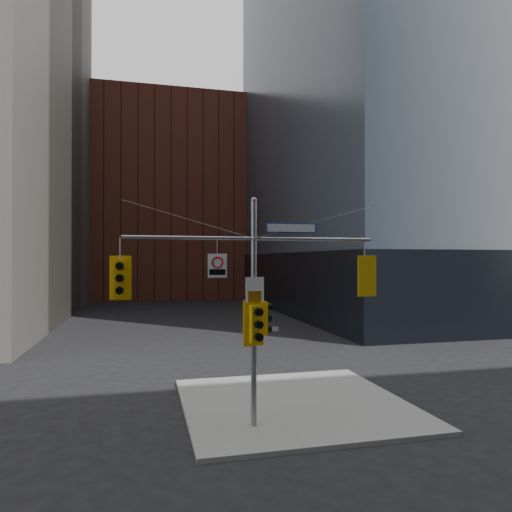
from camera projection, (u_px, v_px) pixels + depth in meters
name	position (u px, v px, depth m)	size (l,w,h in m)	color
ground	(271.00, 457.00, 12.30)	(160.00, 160.00, 0.00)	black
sidewalk_corner	(294.00, 403.00, 16.66)	(8.00, 8.00, 0.15)	gray
podium_ne	(438.00, 281.00, 50.07)	(36.40, 36.40, 6.00)	black
brick_midrise	(167.00, 202.00, 68.74)	(26.00, 20.00, 28.00)	maroon
signal_assembly	(254.00, 289.00, 14.27)	(8.00, 0.80, 7.30)	gray
traffic_light_west_arm	(120.00, 278.00, 13.33)	(0.63, 0.50, 1.31)	#ECB00C
traffic_light_east_arm	(365.00, 276.00, 15.18)	(0.65, 0.52, 1.35)	#ECB00C
traffic_light_pole_side	(264.00, 318.00, 14.35)	(0.43, 0.37, 1.06)	#ECB00C
traffic_light_pole_front	(256.00, 324.00, 14.00)	(0.67, 0.60, 1.42)	#ECB00C
street_sign_blade	(291.00, 228.00, 14.58)	(1.66, 0.17, 0.32)	navy
regulatory_sign_arm	(217.00, 265.00, 13.98)	(0.59, 0.08, 0.74)	silver
regulatory_sign_pole	(255.00, 290.00, 14.16)	(0.60, 0.09, 0.78)	silver
street_blade_ew	(268.00, 329.00, 14.38)	(0.71, 0.07, 0.14)	silver
street_blade_ns	(251.00, 333.00, 14.70)	(0.09, 0.69, 0.14)	#145926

